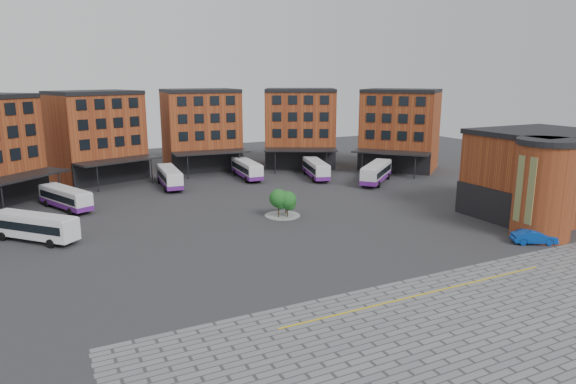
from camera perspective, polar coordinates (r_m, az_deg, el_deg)
name	(u,v)px	position (r m, az deg, el deg)	size (l,w,h in m)	color
ground	(316,246)	(52.59, 3.16, -6.06)	(160.00, 160.00, 0.00)	#28282B
paving_zone	(507,339)	(38.15, 23.19, -14.76)	(50.00, 22.00, 0.02)	slate
yellow_line	(425,294)	(43.09, 14.99, -10.85)	(26.00, 0.15, 0.02)	gold
main_building	(172,138)	(84.37, -12.74, 5.86)	(94.14, 42.48, 14.60)	brown
east_building	(539,176)	(67.88, 26.16, 1.57)	(17.40, 15.40, 10.60)	brown
tree_island	(284,202)	(62.67, -0.45, -1.08)	(4.40, 4.40, 3.59)	gray
bus_a	(34,225)	(59.91, -26.43, -3.34)	(8.62, 9.12, 2.89)	white
bus_b	(65,198)	(72.39, -23.49, -0.60)	(6.03, 10.10, 2.81)	silver
bus_c	(170,177)	(81.70, -13.03, 1.64)	(3.30, 10.73, 2.98)	white
bus_d	(247,169)	(86.78, -4.60, 2.58)	(3.36, 10.76, 2.98)	white
bus_e	(316,169)	(86.84, 3.11, 2.61)	(5.32, 10.85, 2.98)	silver
bus_f	(376,172)	(84.03, 9.78, 2.16)	(10.21, 9.31, 3.17)	silver
blue_car	(534,237)	(58.93, 25.67, -4.51)	(1.56, 4.46, 1.47)	#0B3795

